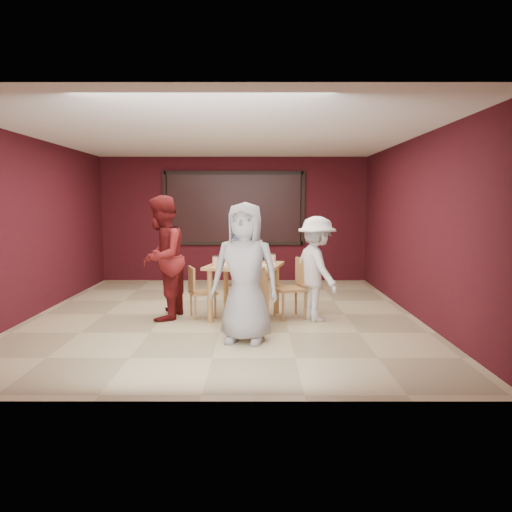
{
  "coord_description": "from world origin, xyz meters",
  "views": [
    {
      "loc": [
        0.51,
        -7.84,
        1.8
      ],
      "look_at": [
        0.5,
        -0.23,
        0.97
      ],
      "focal_mm": 35.0,
      "sensor_mm": 36.0,
      "label": 1
    }
  ],
  "objects_px": {
    "chair_left": "(199,289)",
    "diner_right": "(317,269)",
    "chair_front": "(249,295)",
    "chair_right": "(295,284)",
    "diner_front": "(245,273)",
    "dining_table": "(245,271)",
    "chair_back": "(245,279)",
    "diner_left": "(162,258)",
    "diner_back": "(243,260)"
  },
  "relations": [
    {
      "from": "chair_left",
      "to": "diner_left",
      "type": "bearing_deg",
      "value": -173.18
    },
    {
      "from": "diner_front",
      "to": "diner_back",
      "type": "xyz_separation_m",
      "value": [
        -0.11,
        2.66,
        -0.15
      ]
    },
    {
      "from": "chair_front",
      "to": "diner_back",
      "type": "bearing_deg",
      "value": 93.72
    },
    {
      "from": "chair_back",
      "to": "diner_front",
      "type": "distance_m",
      "value": 2.07
    },
    {
      "from": "diner_front",
      "to": "diner_right",
      "type": "xyz_separation_m",
      "value": [
        1.05,
        1.17,
        -0.11
      ]
    },
    {
      "from": "chair_left",
      "to": "diner_front",
      "type": "height_order",
      "value": "diner_front"
    },
    {
      "from": "dining_table",
      "to": "chair_right",
      "type": "height_order",
      "value": "dining_table"
    },
    {
      "from": "diner_front",
      "to": "diner_right",
      "type": "relative_size",
      "value": 1.14
    },
    {
      "from": "chair_front",
      "to": "chair_right",
      "type": "height_order",
      "value": "chair_right"
    },
    {
      "from": "dining_table",
      "to": "diner_back",
      "type": "bearing_deg",
      "value": 92.96
    },
    {
      "from": "diner_front",
      "to": "chair_right",
      "type": "bearing_deg",
      "value": 73.86
    },
    {
      "from": "chair_front",
      "to": "chair_left",
      "type": "xyz_separation_m",
      "value": [
        -0.79,
        0.86,
        -0.07
      ]
    },
    {
      "from": "diner_left",
      "to": "diner_right",
      "type": "bearing_deg",
      "value": 95.23
    },
    {
      "from": "chair_front",
      "to": "dining_table",
      "type": "bearing_deg",
      "value": 94.91
    },
    {
      "from": "diner_back",
      "to": "diner_right",
      "type": "relative_size",
      "value": 0.95
    },
    {
      "from": "dining_table",
      "to": "chair_left",
      "type": "relative_size",
      "value": 1.59
    },
    {
      "from": "chair_left",
      "to": "chair_right",
      "type": "bearing_deg",
      "value": 0.85
    },
    {
      "from": "dining_table",
      "to": "diner_right",
      "type": "relative_size",
      "value": 0.8
    },
    {
      "from": "chair_left",
      "to": "diner_front",
      "type": "xyz_separation_m",
      "value": [
        0.75,
        -1.32,
        0.45
      ]
    },
    {
      "from": "chair_left",
      "to": "chair_right",
      "type": "xyz_separation_m",
      "value": [
        1.49,
        0.02,
        0.07
      ]
    },
    {
      "from": "dining_table",
      "to": "chair_back",
      "type": "height_order",
      "value": "dining_table"
    },
    {
      "from": "diner_back",
      "to": "diner_left",
      "type": "xyz_separation_m",
      "value": [
        -1.19,
        -1.41,
        0.2
      ]
    },
    {
      "from": "chair_left",
      "to": "diner_back",
      "type": "relative_size",
      "value": 0.53
    },
    {
      "from": "diner_front",
      "to": "diner_back",
      "type": "bearing_deg",
      "value": 104.91
    },
    {
      "from": "dining_table",
      "to": "chair_front",
      "type": "relative_size",
      "value": 1.38
    },
    {
      "from": "chair_left",
      "to": "diner_left",
      "type": "distance_m",
      "value": 0.74
    },
    {
      "from": "chair_back",
      "to": "diner_right",
      "type": "height_order",
      "value": "diner_right"
    },
    {
      "from": "chair_left",
      "to": "diner_right",
      "type": "relative_size",
      "value": 0.51
    },
    {
      "from": "dining_table",
      "to": "diner_front",
      "type": "relative_size",
      "value": 0.71
    },
    {
      "from": "chair_front",
      "to": "diner_left",
      "type": "height_order",
      "value": "diner_left"
    },
    {
      "from": "dining_table",
      "to": "diner_front",
      "type": "distance_m",
      "value": 1.33
    },
    {
      "from": "dining_table",
      "to": "chair_left",
      "type": "bearing_deg",
      "value": 179.66
    },
    {
      "from": "dining_table",
      "to": "diner_back",
      "type": "relative_size",
      "value": 0.85
    },
    {
      "from": "diner_front",
      "to": "diner_back",
      "type": "height_order",
      "value": "diner_front"
    },
    {
      "from": "chair_front",
      "to": "diner_right",
      "type": "relative_size",
      "value": 0.58
    },
    {
      "from": "diner_back",
      "to": "chair_back",
      "type": "bearing_deg",
      "value": 114.97
    },
    {
      "from": "chair_back",
      "to": "chair_left",
      "type": "height_order",
      "value": "chair_back"
    },
    {
      "from": "dining_table",
      "to": "chair_back",
      "type": "xyz_separation_m",
      "value": [
        -0.02,
        0.72,
        -0.24
      ]
    },
    {
      "from": "chair_front",
      "to": "chair_right",
      "type": "relative_size",
      "value": 1.0
    },
    {
      "from": "dining_table",
      "to": "chair_right",
      "type": "xyz_separation_m",
      "value": [
        0.77,
        0.03,
        -0.21
      ]
    },
    {
      "from": "dining_table",
      "to": "diner_right",
      "type": "height_order",
      "value": "diner_right"
    },
    {
      "from": "chair_right",
      "to": "diner_front",
      "type": "bearing_deg",
      "value": -118.76
    },
    {
      "from": "chair_right",
      "to": "diner_back",
      "type": "xyz_separation_m",
      "value": [
        -0.84,
        1.32,
        0.22
      ]
    },
    {
      "from": "chair_right",
      "to": "diner_back",
      "type": "bearing_deg",
      "value": 122.58
    },
    {
      "from": "diner_front",
      "to": "diner_left",
      "type": "height_order",
      "value": "diner_left"
    },
    {
      "from": "chair_back",
      "to": "chair_front",
      "type": "bearing_deg",
      "value": -86.68
    },
    {
      "from": "diner_back",
      "to": "diner_left",
      "type": "bearing_deg",
      "value": 69.93
    },
    {
      "from": "diner_back",
      "to": "diner_right",
      "type": "height_order",
      "value": "diner_right"
    },
    {
      "from": "dining_table",
      "to": "chair_front",
      "type": "height_order",
      "value": "dining_table"
    },
    {
      "from": "diner_back",
      "to": "diner_left",
      "type": "relative_size",
      "value": 0.79
    }
  ]
}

